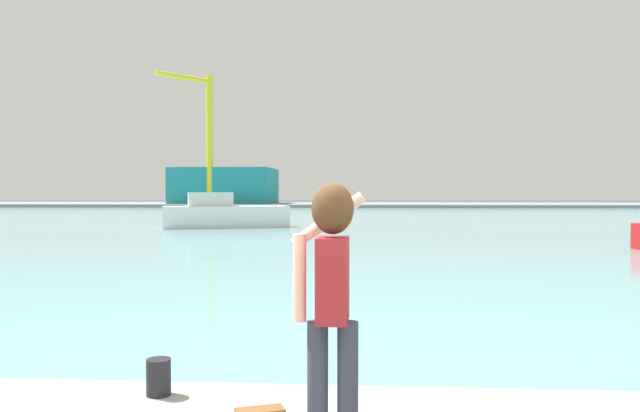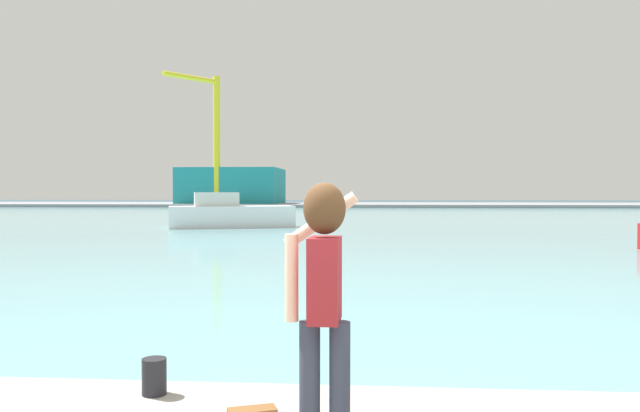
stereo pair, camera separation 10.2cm
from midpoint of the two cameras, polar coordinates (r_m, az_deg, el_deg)
ground_plane at (r=53.37m, az=4.35°, el=-1.07°), size 220.00×220.00×0.00m
harbor_water at (r=55.37m, az=4.35°, el=-0.97°), size 140.00×100.00×0.02m
far_shore_dock at (r=95.34m, az=4.43°, el=0.12°), size 140.00×20.00×0.43m
person_photographer at (r=4.12m, az=1.01°, el=-7.26°), size 0.53×0.55×1.74m
harbor_bollard at (r=5.46m, az=-14.50°, el=-14.97°), size 0.20×0.20×0.30m
boat_moored at (r=38.53m, az=-8.25°, el=-0.75°), size 7.93×4.50×2.17m
warehouse_left at (r=97.56m, az=-8.04°, el=1.85°), size 15.03×12.63×5.41m
port_crane at (r=91.89m, az=-9.90°, el=7.04°), size 6.32×7.89×18.66m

